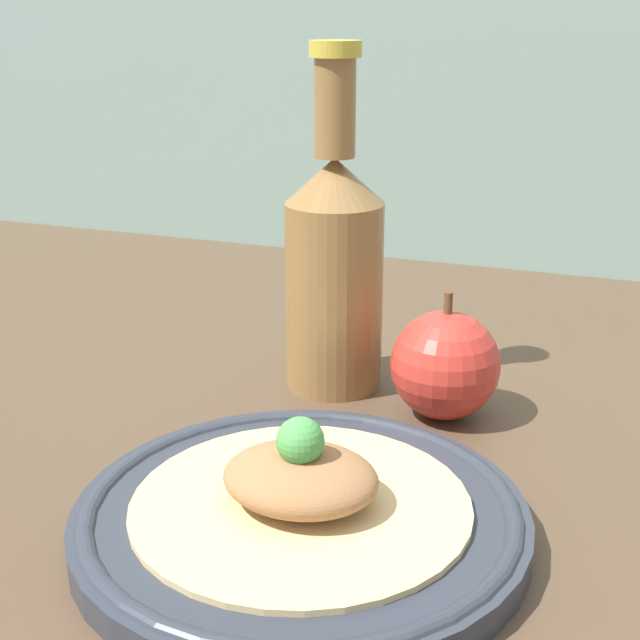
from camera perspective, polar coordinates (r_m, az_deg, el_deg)
The scene contains 5 objects.
ground_plane at distance 62.45cm, azimuth 3.22°, elevation -10.95°, with size 180.00×110.00×4.00cm, color brown.
plate at distance 53.67cm, azimuth -1.23°, elevation -12.50°, with size 26.87×26.87×2.19cm.
plated_food at distance 52.62cm, azimuth -1.25°, elevation -10.61°, with size 20.04×20.04×5.74cm.
cider_bottle at distance 70.63cm, azimuth 0.91°, elevation 3.67°, with size 7.83×7.83×27.24cm.
apple at distance 67.55cm, azimuth 8.01°, elevation -2.86°, with size 8.30×8.30×9.88cm.
Camera 1 is at (15.45, -51.65, 29.52)cm, focal length 50.00 mm.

